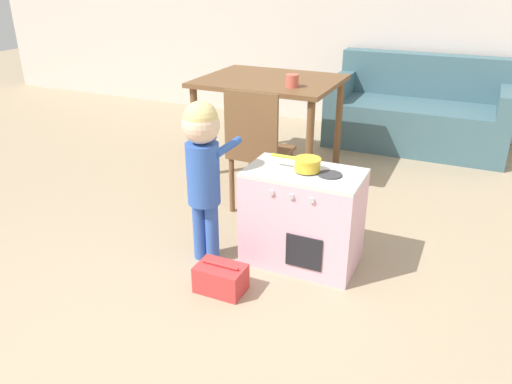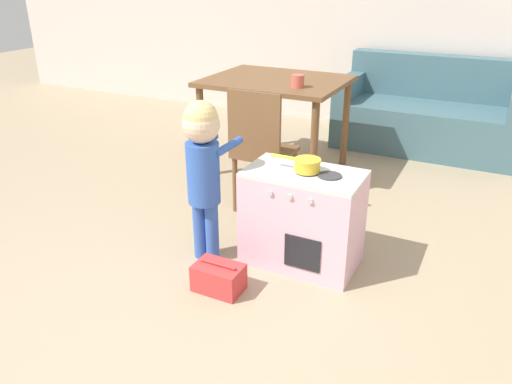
{
  "view_description": "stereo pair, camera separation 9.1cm",
  "coord_description": "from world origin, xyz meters",
  "views": [
    {
      "loc": [
        1.09,
        -1.43,
        1.57
      ],
      "look_at": [
        0.04,
        0.88,
        0.42
      ],
      "focal_mm": 35.0,
      "sensor_mm": 36.0,
      "label": 1
    },
    {
      "loc": [
        1.17,
        -1.39,
        1.57
      ],
      "look_at": [
        0.04,
        0.88,
        0.42
      ],
      "focal_mm": 35.0,
      "sensor_mm": 36.0,
      "label": 2
    }
  ],
  "objects": [
    {
      "name": "ground_plane",
      "position": [
        0.0,
        0.0,
        0.0
      ],
      "size": [
        16.0,
        16.0,
        0.0
      ],
      "primitive_type": "plane",
      "color": "tan"
    },
    {
      "name": "toy_basket",
      "position": [
        0.01,
        0.5,
        0.07
      ],
      "size": [
        0.26,
        0.17,
        0.16
      ],
      "color": "#D13838",
      "rests_on": "ground_plane"
    },
    {
      "name": "play_kitchen",
      "position": [
        0.29,
        0.96,
        0.28
      ],
      "size": [
        0.64,
        0.39,
        0.57
      ],
      "color": "#EAB2C6",
      "rests_on": "ground_plane"
    },
    {
      "name": "couch",
      "position": [
        0.57,
        3.4,
        0.3
      ],
      "size": [
        1.6,
        0.8,
        0.82
      ],
      "color": "#426670",
      "rests_on": "ground_plane"
    },
    {
      "name": "dining_chair_near",
      "position": [
        -0.21,
        1.45,
        0.46
      ],
      "size": [
        0.37,
        0.37,
        0.87
      ],
      "color": "brown",
      "rests_on": "ground_plane"
    },
    {
      "name": "toy_pot",
      "position": [
        0.3,
        0.96,
        0.61
      ],
      "size": [
        0.28,
        0.14,
        0.07
      ],
      "color": "yellow",
      "rests_on": "play_kitchen"
    },
    {
      "name": "cup_on_table",
      "position": [
        -0.18,
        1.99,
        0.81
      ],
      "size": [
        0.09,
        0.09,
        0.09
      ],
      "color": "#D15B4C",
      "rests_on": "dining_table"
    },
    {
      "name": "child_figure",
      "position": [
        -0.22,
        0.75,
        0.63
      ],
      "size": [
        0.21,
        0.38,
        0.94
      ],
      "color": "#335BB7",
      "rests_on": "ground_plane"
    },
    {
      "name": "dining_table",
      "position": [
        -0.45,
        2.21,
        0.67
      ],
      "size": [
        1.07,
        0.88,
        0.77
      ],
      "color": "brown",
      "rests_on": "ground_plane"
    }
  ]
}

